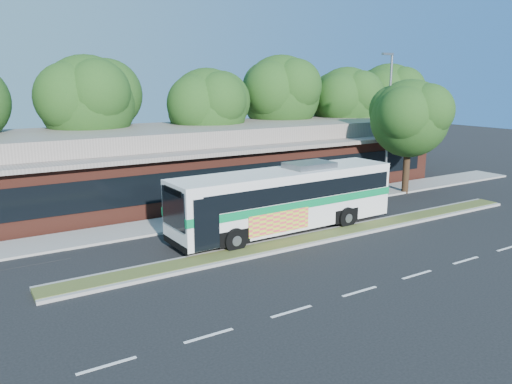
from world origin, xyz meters
TOP-DOWN VIEW (x-y plane):
  - ground at (0.00, 0.00)m, footprint 120.00×120.00m
  - median_strip at (0.00, 0.60)m, footprint 26.00×1.10m
  - sidewalk at (0.00, 6.40)m, footprint 44.00×2.60m
  - plaza_building at (0.00, 12.99)m, footprint 33.20×11.20m
  - lamp_post at (9.56, 6.00)m, footprint 0.93×0.18m
  - tree_bg_b at (-6.57, 16.14)m, footprint 6.69×6.00m
  - tree_bg_c at (1.40, 15.13)m, footprint 6.24×5.60m
  - tree_bg_d at (8.45, 16.15)m, footprint 6.91×6.20m
  - tree_bg_e at (14.42, 15.14)m, footprint 6.47×5.80m
  - tree_bg_f at (20.43, 16.14)m, footprint 6.69×6.00m
  - transit_bus at (-1.01, 2.40)m, footprint 12.05×3.07m
  - sedan at (-12.79, 9.67)m, footprint 5.00×2.09m
  - sidewalk_tree at (11.14, 5.42)m, footprint 5.61×5.03m

SIDE VIEW (x-z plane):
  - ground at x=0.00m, z-range 0.00..0.00m
  - sidewalk at x=0.00m, z-range 0.00..0.12m
  - median_strip at x=0.00m, z-range 0.00..0.15m
  - sedan at x=-12.79m, z-range 0.00..1.44m
  - transit_bus at x=-1.01m, z-range 0.19..3.55m
  - plaza_building at x=0.00m, z-range -0.10..4.35m
  - lamp_post at x=9.56m, z-range 0.37..9.44m
  - sidewalk_tree at x=11.14m, z-range 1.34..8.82m
  - tree_bg_c at x=1.40m, z-range 1.46..9.72m
  - tree_bg_e at x=14.42m, z-range 1.49..10.00m
  - tree_bg_f at x=20.43m, z-range 1.60..10.52m
  - tree_bg_b at x=-6.57m, z-range 1.64..10.64m
  - tree_bg_d at x=8.45m, z-range 1.73..11.10m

